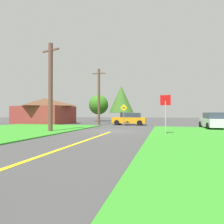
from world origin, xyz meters
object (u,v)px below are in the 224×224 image
car_on_crossroad (214,121)px  car_approaching_junction (130,119)px  stop_sign (165,107)px  barn (44,111)px  utility_pole_mid (99,96)px  oak_tree_left (99,105)px  pine_tree_center (121,99)px  direction_sign (124,112)px  utility_pole_near (51,86)px

car_on_crossroad → car_approaching_junction: (-9.13, 4.11, -0.00)m
stop_sign → barn: 21.22m
stop_sign → barn: size_ratio=0.32×
stop_sign → utility_pole_mid: utility_pole_mid is taller
car_on_crossroad → oak_tree_left: size_ratio=0.85×
car_approaching_junction → pine_tree_center: size_ratio=0.66×
stop_sign → direction_sign: (-4.82, 8.88, -0.28)m
utility_pole_mid → pine_tree_center: (1.01, 9.57, 0.29)m
utility_pole_near → utility_pole_mid: utility_pole_mid is taller
direction_sign → pine_tree_center: 11.86m
car_on_crossroad → oak_tree_left: 22.90m
car_on_crossroad → barn: (-22.63, 4.41, 1.16)m
car_on_crossroad → utility_pole_mid: size_ratio=0.59×
utility_pole_near → barn: 14.44m
car_approaching_junction → oak_tree_left: bearing=-52.7°
car_on_crossroad → pine_tree_center: bearing=41.4°
oak_tree_left → car_on_crossroad: bearing=-40.3°
stop_sign → car_approaching_junction: stop_sign is taller
car_approaching_junction → stop_sign: bearing=111.6°
stop_sign → pine_tree_center: (-7.67, 20.11, 2.27)m
pine_tree_center → car_approaching_junction: bearing=-70.6°
direction_sign → pine_tree_center: size_ratio=0.40×
car_approaching_junction → utility_pole_mid: size_ratio=0.58×
stop_sign → barn: barn is taller
stop_sign → direction_sign: size_ratio=1.04×
car_approaching_junction → direction_sign: (-0.36, -2.11, 0.87)m
direction_sign → oak_tree_left: 15.05m
direction_sign → oak_tree_left: size_ratio=0.51×
car_on_crossroad → stop_sign: bearing=144.3°
car_on_crossroad → barn: barn is taller
utility_pole_mid → barn: size_ratio=0.89×
car_on_crossroad → oak_tree_left: bearing=48.1°
utility_pole_mid → oak_tree_left: (-4.02, 11.07, -0.62)m
direction_sign → pine_tree_center: pine_tree_center is taller
barn → utility_pole_near: bearing=-52.1°
utility_pole_near → oak_tree_left: 21.90m
barn → oak_tree_left: bearing=62.9°
utility_pole_mid → pine_tree_center: 9.63m
direction_sign → barn: (-13.13, 2.42, 0.29)m
stop_sign → car_on_crossroad: stop_sign is taller
utility_pole_near → oak_tree_left: (-3.53, 21.61, -0.45)m
stop_sign → pine_tree_center: 21.64m
car_on_crossroad → pine_tree_center: size_ratio=0.67×
utility_pole_near → barn: bearing=127.9°
direction_sign → utility_pole_mid: bearing=156.8°
stop_sign → car_approaching_junction: 11.92m
oak_tree_left → barn: (-5.27, -10.31, -1.35)m
direction_sign → barn: bearing=169.6°
oak_tree_left → pine_tree_center: pine_tree_center is taller
utility_pole_near → pine_tree_center: utility_pole_near is taller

